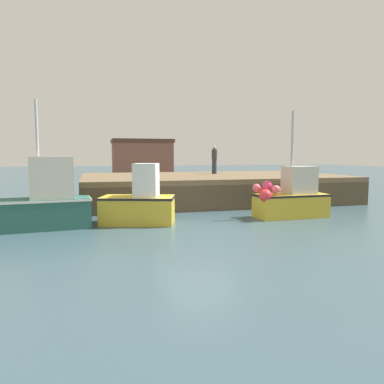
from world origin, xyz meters
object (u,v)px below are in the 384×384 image
object	(u,v)px
fishing_boat_mid	(291,198)
rowboat	(310,207)
dockworker	(214,160)
fishing_boat_near_left	(44,201)
fishing_boat_near_right	(140,203)

from	to	relation	value
fishing_boat_mid	rowboat	size ratio (longest dim) A/B	2.83
dockworker	rowboat	bearing A→B (deg)	-70.42
rowboat	dockworker	world-z (taller)	dockworker
fishing_boat_near_left	dockworker	xyz separation A→B (m)	(9.00, 7.85, 1.35)
fishing_boat_mid	dockworker	world-z (taller)	fishing_boat_mid
fishing_boat_near_left	fishing_boat_mid	xyz separation A→B (m)	(9.79, -0.03, -0.16)
fishing_boat_near_left	fishing_boat_near_right	world-z (taller)	fishing_boat_near_left
fishing_boat_mid	dockworker	xyz separation A→B (m)	(-0.79, 7.88, 1.51)
fishing_boat_near_left	fishing_boat_near_right	size ratio (longest dim) A/B	1.47
fishing_boat_near_right	dockworker	xyz separation A→B (m)	(5.57, 7.70, 1.52)
fishing_boat_near_left	rowboat	distance (m)	11.49
fishing_boat_near_left	fishing_boat_near_right	xyz separation A→B (m)	(3.42, 0.15, -0.17)
fishing_boat_mid	dockworker	distance (m)	8.06
fishing_boat_near_right	rowboat	world-z (taller)	fishing_boat_near_right
fishing_boat_near_left	rowboat	size ratio (longest dim) A/B	2.88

